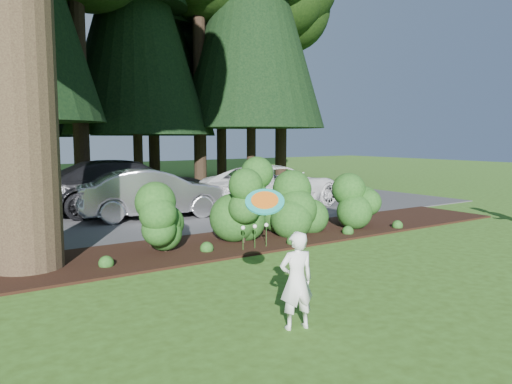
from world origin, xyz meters
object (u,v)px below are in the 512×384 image
car_white_suv (274,186)px  child (296,280)px  car_silver_wagon (154,193)px  car_dark_suv (129,186)px  frisbee (265,201)px

car_white_suv → child: (-6.11, -8.77, -0.13)m
car_silver_wagon → child: bearing=176.8°
car_dark_suv → child: (-1.65, -10.44, -0.24)m
car_silver_wagon → car_dark_suv: 1.44m
car_white_suv → frisbee: 11.16m
car_silver_wagon → child: (-1.87, -9.02, -0.13)m
child → frisbee: size_ratio=2.51×
car_silver_wagon → car_white_suv: 4.24m
car_white_suv → car_dark_suv: 4.76m
car_silver_wagon → car_white_suv: bearing=-84.8°
car_white_suv → car_dark_suv: size_ratio=0.91×
car_white_suv → child: bearing=137.3°
car_silver_wagon → car_dark_suv: size_ratio=0.77×
car_dark_suv → frisbee: size_ratio=11.49×
car_silver_wagon → car_dark_suv: car_dark_suv is taller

